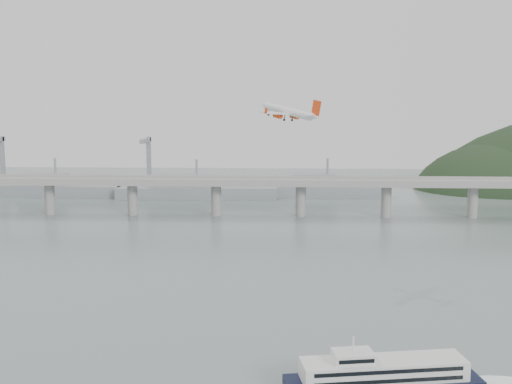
{
  "coord_description": "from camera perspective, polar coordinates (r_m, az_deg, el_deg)",
  "views": [
    {
      "loc": [
        11.17,
        -197.97,
        73.77
      ],
      "look_at": [
        0.0,
        55.0,
        36.0
      ],
      "focal_mm": 48.0,
      "sensor_mm": 36.0,
      "label": 1
    }
  ],
  "objects": [
    {
      "name": "ground",
      "position": [
        211.57,
        -0.67,
        -11.92
      ],
      "size": [
        900.0,
        900.0,
        0.0
      ],
      "primitive_type": "plane",
      "color": "slate",
      "rests_on": "ground"
    },
    {
      "name": "ferry",
      "position": [
        176.32,
        10.55,
        -14.95
      ],
      "size": [
        79.03,
        23.61,
        14.98
      ],
      "rotation": [
        0.0,
        0.0,
        0.17
      ],
      "color": "black",
      "rests_on": "ground"
    },
    {
      "name": "airliner",
      "position": [
        269.04,
        2.8,
        6.69
      ],
      "size": [
        26.32,
        25.83,
        8.71
      ],
      "rotation": [
        0.05,
        -0.16,
        2.37
      ],
      "color": "white",
      "rests_on": "ground"
    },
    {
      "name": "bridge",
      "position": [
        402.1,
        0.75,
        0.46
      ],
      "size": [
        800.0,
        22.0,
        23.9
      ],
      "color": "gray",
      "rests_on": "ground"
    },
    {
      "name": "distant_fleet",
      "position": [
        496.7,
        -17.09,
        0.29
      ],
      "size": [
        453.0,
        60.9,
        40.0
      ],
      "color": "gray",
      "rests_on": "ground"
    }
  ]
}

